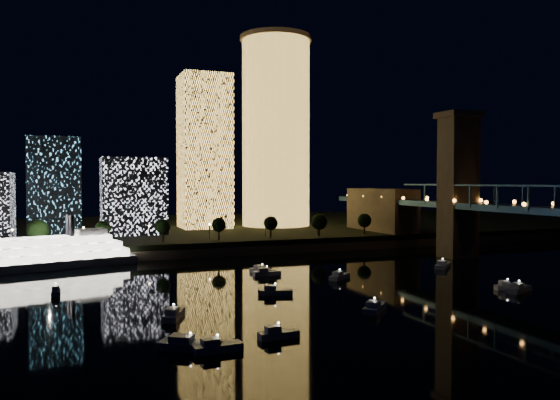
{
  "coord_description": "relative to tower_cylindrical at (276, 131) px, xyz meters",
  "views": [
    {
      "loc": [
        -59.36,
        -103.74,
        26.35
      ],
      "look_at": [
        1.13,
        55.0,
        20.41
      ],
      "focal_mm": 35.0,
      "sensor_mm": 36.0,
      "label": 1
    }
  ],
  "objects": [
    {
      "name": "tower_rectangular",
      "position": [
        -34.36,
        1.01,
        -10.28
      ],
      "size": [
        21.81,
        21.81,
        69.38
      ],
      "primitive_type": "cube",
      "color": "#F4B84E",
      "rests_on": "far_bank"
    },
    {
      "name": "tower_cylindrical",
      "position": [
        0.0,
        0.0,
        0.0
      ],
      "size": [
        34.0,
        34.0,
        89.69
      ],
      "color": "#F4B84E",
      "rests_on": "far_bank"
    },
    {
      "name": "seawall",
      "position": [
        -31.68,
        -58.83,
        -48.47
      ],
      "size": [
        420.0,
        6.0,
        3.0
      ],
      "primitive_type": "cube",
      "color": "#6B5E4C",
      "rests_on": "ground"
    },
    {
      "name": "street_lamps",
      "position": [
        -65.68,
        -46.83,
        -40.95
      ],
      "size": [
        132.7,
        0.7,
        5.65
      ],
      "color": "black",
      "rests_on": "far_bank"
    },
    {
      "name": "ground",
      "position": [
        -31.68,
        -140.83,
        -49.97
      ],
      "size": [
        520.0,
        520.0,
        0.0
      ],
      "primitive_type": "plane",
      "color": "black",
      "rests_on": "ground"
    },
    {
      "name": "far_bank",
      "position": [
        -31.68,
        19.17,
        -47.47
      ],
      "size": [
        420.0,
        160.0,
        5.0
      ],
      "primitive_type": "cube",
      "color": "black",
      "rests_on": "ground"
    },
    {
      "name": "motorboats",
      "position": [
        -39.51,
        -132.83,
        -49.16
      ],
      "size": [
        114.89,
        70.93,
        2.78
      ],
      "color": "silver",
      "rests_on": "ground"
    },
    {
      "name": "esplanade_trees",
      "position": [
        -66.57,
        -52.83,
        -39.5
      ],
      "size": [
        166.02,
        6.93,
        8.97
      ],
      "color": "black",
      "rests_on": "far_bank"
    },
    {
      "name": "midrise_blocks",
      "position": [
        -104.08,
        -18.61,
        -29.25
      ],
      "size": [
        86.71,
        32.39,
        38.07
      ],
      "color": "white",
      "rests_on": "far_bank"
    },
    {
      "name": "riverboat",
      "position": [
        -100.31,
        -67.46,
        -45.77
      ],
      "size": [
        55.27,
        24.18,
        16.37
      ],
      "color": "silver",
      "rests_on": "ground"
    }
  ]
}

